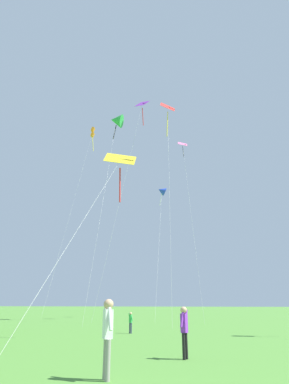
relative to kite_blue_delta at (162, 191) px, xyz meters
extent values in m
cone|color=blue|center=(0.00, 0.01, 0.02)|extent=(1.75, 1.66, 1.50)
cylinder|color=silver|center=(-0.16, 0.01, -1.30)|extent=(0.39, 0.07, 1.67)
cylinder|color=silver|center=(0.53, -5.25, -8.42)|extent=(1.07, 10.53, 16.68)
cone|color=green|center=(-4.45, -7.56, 7.54)|extent=(2.03, 1.99, 2.06)
cylinder|color=black|center=(-4.58, -7.68, 5.78)|extent=(0.39, 0.38, 2.09)
cylinder|color=silver|center=(-3.87, -12.40, -4.69)|extent=(1.18, 9.70, 24.15)
cube|color=pink|center=(3.77, -4.94, 4.44)|extent=(1.21, 0.98, 0.88)
cylinder|color=#3F382D|center=(3.77, -4.94, 4.44)|extent=(0.98, 0.11, 0.33)
cylinder|color=black|center=(3.82, -5.08, 3.24)|extent=(0.18, 0.35, 1.64)
cylinder|color=silver|center=(4.77, -8.51, -6.20)|extent=(2.02, 7.17, 21.12)
cube|color=purple|center=(-1.12, -6.92, 10.01)|extent=(2.16, 1.49, 1.53)
cylinder|color=#3F382D|center=(-1.12, -6.92, 10.01)|extent=(1.27, 1.15, 0.74)
cylinder|color=red|center=(-1.09, -6.73, 8.13)|extent=(0.16, 0.48, 2.42)
cylinder|color=silver|center=(-2.63, -10.16, -3.45)|extent=(3.03, 6.49, 26.62)
cube|color=yellow|center=(2.28, -25.77, -6.99)|extent=(1.84, 1.42, 1.20)
cylinder|color=#3F382D|center=(2.28, -25.77, -6.99)|extent=(1.58, 0.23, 0.34)
cylinder|color=red|center=(2.31, -25.81, -8.65)|extent=(0.18, 0.20, 2.12)
cylinder|color=silver|center=(2.01, -30.01, -11.94)|extent=(0.55, 8.49, 9.65)
cube|color=orange|center=(-11.20, 0.33, 11.58)|extent=(0.70, 0.74, 0.72)
cube|color=orange|center=(-11.20, 0.33, 10.60)|extent=(0.70, 0.74, 0.72)
cylinder|color=#3F382D|center=(-11.20, 0.33, 11.09)|extent=(0.04, 0.04, 1.40)
cylinder|color=yellow|center=(-11.05, 0.32, 9.06)|extent=(0.39, 0.10, 2.80)
cylinder|color=silver|center=(-11.74, -3.86, -2.90)|extent=(1.10, 8.39, 27.72)
cube|color=red|center=(2.36, -7.56, 8.54)|extent=(1.75, 1.98, 1.88)
cylinder|color=#3F382D|center=(2.36, -7.56, 8.54)|extent=(1.80, 0.16, 1.02)
cylinder|color=yellow|center=(2.29, -7.68, 5.98)|extent=(0.28, 0.38, 3.59)
cylinder|color=silver|center=(3.12, -12.71, -4.20)|extent=(1.52, 10.30, 25.13)
cylinder|color=black|center=(6.38, -30.89, -16.37)|extent=(0.10, 0.10, 0.78)
cylinder|color=black|center=(6.32, -31.04, -16.37)|extent=(0.10, 0.10, 0.78)
cube|color=purple|center=(6.35, -30.97, -15.69)|extent=(0.23, 0.24, 0.58)
cylinder|color=purple|center=(6.39, -30.85, -15.55)|extent=(0.16, 0.27, 0.54)
cylinder|color=purple|center=(6.31, -31.08, -15.55)|extent=(0.16, 0.27, 0.54)
sphere|color=tan|center=(6.35, -30.97, -15.29)|extent=(0.21, 0.21, 0.21)
cylinder|color=gray|center=(4.88, -34.28, -16.33)|extent=(0.12, 0.12, 0.88)
cylinder|color=gray|center=(4.99, -34.43, -16.33)|extent=(0.12, 0.12, 0.88)
cube|color=white|center=(4.93, -34.35, -15.56)|extent=(0.29, 0.30, 0.66)
cylinder|color=white|center=(4.85, -34.24, -15.39)|extent=(0.25, 0.29, 0.61)
cylinder|color=white|center=(5.02, -34.46, -15.39)|extent=(0.25, 0.29, 0.61)
sphere|color=tan|center=(4.93, -34.35, -15.11)|extent=(0.24, 0.24, 0.24)
cylinder|color=#2D3351|center=(2.01, -22.31, -16.47)|extent=(0.08, 0.08, 0.58)
cylinder|color=#2D3351|center=(2.12, -22.37, -16.47)|extent=(0.08, 0.08, 0.58)
cube|color=green|center=(2.07, -22.34, -15.96)|extent=(0.19, 0.19, 0.44)
cylinder|color=green|center=(1.99, -22.29, -15.85)|extent=(0.20, 0.15, 0.41)
cylinder|color=green|center=(2.14, -22.38, -15.85)|extent=(0.20, 0.15, 0.41)
sphere|color=tan|center=(2.07, -22.34, -15.66)|extent=(0.16, 0.16, 0.16)
camera|label=1|loc=(7.76, -42.27, -15.10)|focal=30.10mm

